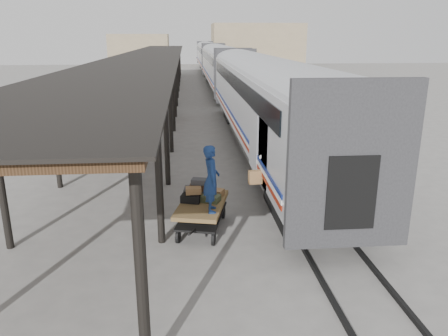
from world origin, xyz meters
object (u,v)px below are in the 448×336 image
at_px(baggage_cart, 202,209).
at_px(pedestrian, 161,103).
at_px(porter, 211,179).
at_px(luggage_tug, 159,113).

height_order(baggage_cart, pedestrian, pedestrian).
xyz_separation_m(porter, pedestrian, (-2.47, 20.42, -0.91)).
relative_size(luggage_tug, porter, 0.81).
height_order(luggage_tug, pedestrian, pedestrian).
xyz_separation_m(luggage_tug, pedestrian, (0.04, 1.89, 0.36)).
distance_m(luggage_tug, porter, 18.74).
relative_size(baggage_cart, luggage_tug, 1.73).
bearing_deg(baggage_cart, porter, -55.85).
distance_m(baggage_cart, porter, 1.35).
bearing_deg(porter, baggage_cart, 20.11).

